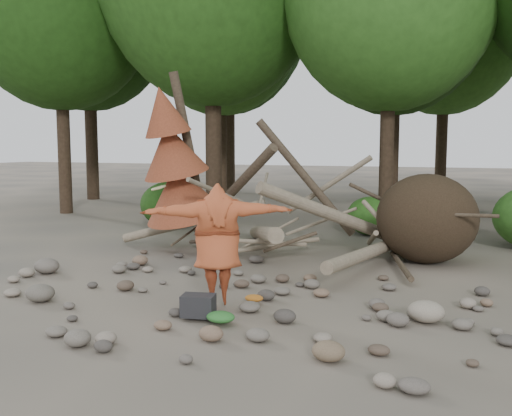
% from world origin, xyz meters
% --- Properties ---
extents(ground, '(120.00, 120.00, 0.00)m').
position_xyz_m(ground, '(0.00, 0.00, 0.00)').
color(ground, '#514C44').
rests_on(ground, ground).
extents(deadfall_pile, '(8.55, 5.24, 3.30)m').
position_xyz_m(deadfall_pile, '(2.02, 4.24, 0.95)').
color(deadfall_pile, '#332619').
rests_on(deadfall_pile, ground).
extents(dead_conifer, '(2.06, 2.16, 4.35)m').
position_xyz_m(dead_conifer, '(-3.12, 3.37, 2.11)').
color(dead_conifer, '#4C3F30').
rests_on(dead_conifer, ground).
extents(bush_left, '(1.80, 1.80, 1.44)m').
position_xyz_m(bush_left, '(-5.50, 7.20, 0.72)').
color(bush_left, '#204A13').
rests_on(bush_left, ground).
extents(bush_mid, '(1.40, 1.40, 1.12)m').
position_xyz_m(bush_mid, '(0.80, 7.80, 0.56)').
color(bush_mid, '#2A5D1B').
rests_on(bush_mid, ground).
extents(frisbee_thrower, '(2.42, 1.67, 1.93)m').
position_xyz_m(frisbee_thrower, '(-0.22, -0.55, 1.05)').
color(frisbee_thrower, '#AE4B27').
rests_on(frisbee_thrower, ground).
extents(backpack, '(0.54, 0.41, 0.32)m').
position_xyz_m(backpack, '(-0.24, -1.20, 0.16)').
color(backpack, black).
rests_on(backpack, ground).
extents(cloth_green, '(0.42, 0.35, 0.16)m').
position_xyz_m(cloth_green, '(0.19, -1.33, 0.08)').
color(cloth_green, '#2C6E2C').
rests_on(cloth_green, ground).
extents(cloth_orange, '(0.31, 0.25, 0.11)m').
position_xyz_m(cloth_orange, '(0.24, -0.13, 0.06)').
color(cloth_orange, '#AB611D').
rests_on(cloth_orange, ground).
extents(boulder_front_left, '(0.49, 0.44, 0.29)m').
position_xyz_m(boulder_front_left, '(-3.15, -1.25, 0.15)').
color(boulder_front_left, '#635D52').
rests_on(boulder_front_left, ground).
extents(boulder_front_right, '(0.41, 0.37, 0.25)m').
position_xyz_m(boulder_front_right, '(1.97, -2.10, 0.12)').
color(boulder_front_right, brown).
rests_on(boulder_front_right, ground).
extents(boulder_mid_right, '(0.54, 0.48, 0.32)m').
position_xyz_m(boulder_mid_right, '(2.95, -0.10, 0.16)').
color(boulder_mid_right, gray).
rests_on(boulder_mid_right, ground).
extents(boulder_mid_left, '(0.52, 0.47, 0.31)m').
position_xyz_m(boulder_mid_left, '(-4.51, 0.47, 0.16)').
color(boulder_mid_left, '#686158').
rests_on(boulder_mid_left, ground).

